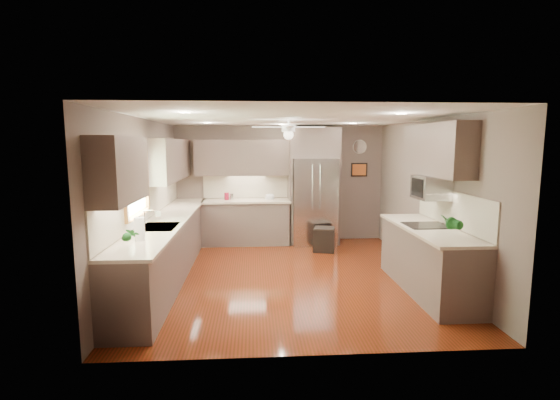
{
  "coord_description": "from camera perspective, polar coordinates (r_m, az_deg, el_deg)",
  "views": [
    {
      "loc": [
        -0.57,
        -6.29,
        2.11
      ],
      "look_at": [
        -0.12,
        0.6,
        1.15
      ],
      "focal_mm": 26.0,
      "sensor_mm": 36.0,
      "label": 1
    }
  ],
  "objects": [
    {
      "name": "wall_clock",
      "position": [
        9.08,
        11.14,
        7.36
      ],
      "size": [
        0.3,
        0.03,
        0.3
      ],
      "color": "white",
      "rests_on": "wall_back"
    },
    {
      "name": "stool",
      "position": [
        8.12,
        6.2,
        -5.5
      ],
      "size": [
        0.49,
        0.49,
        0.48
      ],
      "color": "black",
      "rests_on": "ground"
    },
    {
      "name": "refrigerator",
      "position": [
        8.6,
        4.76,
        1.7
      ],
      "size": [
        1.06,
        0.75,
        2.45
      ],
      "color": "silver",
      "rests_on": "ground"
    },
    {
      "name": "ceiling",
      "position": [
        6.33,
        1.44,
        11.4
      ],
      "size": [
        5.0,
        5.0,
        0.0
      ],
      "primitive_type": "plane",
      "rotation": [
        3.14,
        0.0,
        0.0
      ],
      "color": "white",
      "rests_on": "ground"
    },
    {
      "name": "wall_right",
      "position": [
        6.95,
        20.21,
        0.28
      ],
      "size": [
        0.0,
        5.0,
        5.0
      ],
      "primitive_type": "plane",
      "rotation": [
        1.57,
        0.0,
        -1.57
      ],
      "color": "#695950",
      "rests_on": "ground"
    },
    {
      "name": "canister_b",
      "position": [
        8.6,
        -6.8,
        0.47
      ],
      "size": [
        0.1,
        0.1,
        0.13
      ],
      "primitive_type": "cylinder",
      "rotation": [
        0.0,
        0.0,
        0.12
      ],
      "color": "silver",
      "rests_on": "back_run"
    },
    {
      "name": "potted_plant_left",
      "position": [
        4.86,
        -20.42,
        -4.67
      ],
      "size": [
        0.17,
        0.12,
        0.31
      ],
      "primitive_type": "imported",
      "rotation": [
        0.0,
        0.0,
        -0.06
      ],
      "color": "#195A1E",
      "rests_on": "left_run"
    },
    {
      "name": "sink",
      "position": [
        6.07,
        -16.68,
        -3.9
      ],
      "size": [
        0.5,
        0.7,
        0.32
      ],
      "color": "silver",
      "rests_on": "left_run"
    },
    {
      "name": "ceiling_fan",
      "position": [
        6.62,
        1.2,
        9.79
      ],
      "size": [
        1.18,
        1.18,
        0.32
      ],
      "color": "white",
      "rests_on": "ceiling"
    },
    {
      "name": "paper_towel",
      "position": [
        5.25,
        -19.15,
        -3.88
      ],
      "size": [
        0.12,
        0.12,
        0.31
      ],
      "color": "white",
      "rests_on": "left_run"
    },
    {
      "name": "framed_print",
      "position": [
        9.09,
        11.07,
        4.2
      ],
      "size": [
        0.36,
        0.03,
        0.3
      ],
      "color": "black",
      "rests_on": "wall_back"
    },
    {
      "name": "recessed_lights",
      "position": [
        6.72,
        0.78,
        11.15
      ],
      "size": [
        2.84,
        3.14,
        0.01
      ],
      "color": "white",
      "rests_on": "ceiling"
    },
    {
      "name": "potted_plant_right",
      "position": [
        5.57,
        22.83,
        -2.95
      ],
      "size": [
        0.24,
        0.22,
        0.37
      ],
      "primitive_type": "imported",
      "rotation": [
        0.0,
        0.0,
        0.31
      ],
      "color": "#195A1E",
      "rests_on": "right_run"
    },
    {
      "name": "uppers",
      "position": [
        7.01,
        -5.18,
        5.89
      ],
      "size": [
        4.5,
        4.7,
        0.95
      ],
      "color": "brown",
      "rests_on": "wall_left"
    },
    {
      "name": "wall_front",
      "position": [
        3.93,
        4.68,
        -4.81
      ],
      "size": [
        4.5,
        0.0,
        4.5
      ],
      "primitive_type": "plane",
      "rotation": [
        -1.57,
        0.0,
        0.0
      ],
      "color": "#695950",
      "rests_on": "ground"
    },
    {
      "name": "back_run",
      "position": [
        8.65,
        -4.72,
        -2.98
      ],
      "size": [
        1.85,
        0.65,
        1.45
      ],
      "color": "brown",
      "rests_on": "ground"
    },
    {
      "name": "wall_left",
      "position": [
        6.57,
        -18.54,
        -0.06
      ],
      "size": [
        0.0,
        5.0,
        5.0
      ],
      "primitive_type": "plane",
      "rotation": [
        1.57,
        0.0,
        1.57
      ],
      "color": "#695950",
      "rests_on": "ground"
    },
    {
      "name": "window",
      "position": [
        6.05,
        -19.59,
        2.1
      ],
      "size": [
        0.05,
        1.12,
        0.92
      ],
      "color": "#BFF2B2",
      "rests_on": "wall_left"
    },
    {
      "name": "canister_a",
      "position": [
        8.6,
        -7.52,
        0.53
      ],
      "size": [
        0.1,
        0.1,
        0.15
      ],
      "primitive_type": "cylinder",
      "rotation": [
        0.0,
        0.0,
        -0.01
      ],
      "color": "maroon",
      "rests_on": "back_run"
    },
    {
      "name": "wall_back",
      "position": [
        8.85,
        -0.05,
        2.31
      ],
      "size": [
        4.5,
        0.0,
        4.5
      ],
      "primitive_type": "plane",
      "rotation": [
        1.57,
        0.0,
        0.0
      ],
      "color": "#695950",
      "rests_on": "ground"
    },
    {
      "name": "microwave",
      "position": [
        6.33,
        20.47,
        1.66
      ],
      "size": [
        0.43,
        0.55,
        0.34
      ],
      "color": "silver",
      "rests_on": "wall_right"
    },
    {
      "name": "left_run",
      "position": [
        6.79,
        -15.51,
        -6.28
      ],
      "size": [
        0.65,
        4.7,
        1.45
      ],
      "color": "brown",
      "rests_on": "ground"
    },
    {
      "name": "bowl",
      "position": [
        8.58,
        -1.44,
        0.21
      ],
      "size": [
        0.21,
        0.21,
        0.05
      ],
      "primitive_type": "imported",
      "rotation": [
        0.0,
        0.0,
        -0.08
      ],
      "color": "beige",
      "rests_on": "back_run"
    },
    {
      "name": "right_run",
      "position": [
        6.25,
        20.15,
        -7.7
      ],
      "size": [
        0.7,
        2.2,
        1.45
      ],
      "color": "brown",
      "rests_on": "ground"
    },
    {
      "name": "soap_bottle",
      "position": [
        6.65,
        -16.77,
        -1.84
      ],
      "size": [
        0.1,
        0.1,
        0.17
      ],
      "primitive_type": "imported",
      "rotation": [
        0.0,
        0.0,
        0.32
      ],
      "color": "white",
      "rests_on": "left_run"
    },
    {
      "name": "floor",
      "position": [
        6.66,
        1.36,
        -10.59
      ],
      "size": [
        5.0,
        5.0,
        0.0
      ],
      "primitive_type": "plane",
      "color": "#481E09",
      "rests_on": "ground"
    }
  ]
}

